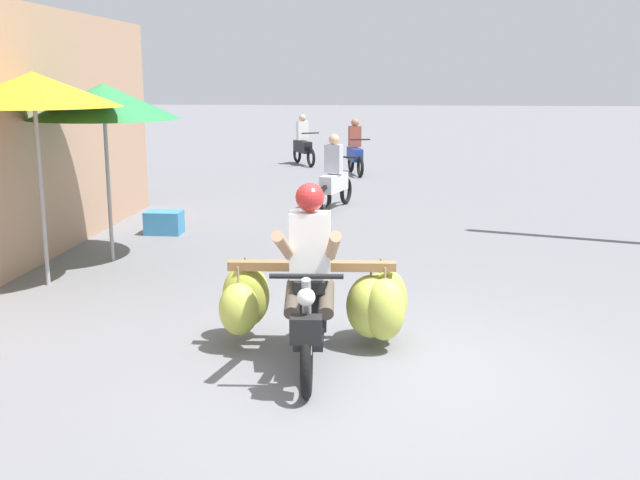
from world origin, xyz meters
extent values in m
plane|color=slate|center=(0.00, 0.00, 0.00)|extent=(120.00, 120.00, 0.00)
torus|color=black|center=(-0.57, -0.41, 0.28)|extent=(0.11, 0.56, 0.56)
torus|color=black|center=(-0.64, 0.78, 0.28)|extent=(0.11, 0.56, 0.56)
cube|color=black|center=(-0.60, 0.08, 0.32)|extent=(0.27, 0.57, 0.08)
cube|color=black|center=(-0.63, 0.48, 0.50)|extent=(0.32, 0.66, 0.36)
cube|color=black|center=(-0.62, 0.40, 0.72)|extent=(0.29, 0.61, 0.10)
cylinder|color=gray|center=(-0.58, -0.35, 0.62)|extent=(0.09, 0.29, 0.69)
cylinder|color=black|center=(-0.57, -0.39, 0.96)|extent=(0.56, 0.07, 0.04)
sphere|color=silver|center=(-0.57, -0.47, 0.82)|extent=(0.14, 0.14, 0.14)
cube|color=black|center=(-0.57, -0.51, 0.58)|extent=(0.25, 0.17, 0.20)
cube|color=black|center=(-0.57, -0.41, 0.58)|extent=(0.12, 0.29, 0.04)
cube|color=olive|center=(-0.63, 0.63, 0.78)|extent=(1.50, 0.19, 0.08)
cube|color=olive|center=(-0.65, 0.81, 0.75)|extent=(1.35, 0.16, 0.06)
ellipsoid|color=#B6C046|center=(0.06, 0.77, 0.43)|extent=(0.41, 0.39, 0.58)
cylinder|color=#998459|center=(0.06, 0.77, 0.74)|extent=(0.02, 0.02, 0.10)
ellipsoid|color=#BDC84D|center=(-0.02, 0.95, 0.36)|extent=(0.49, 0.44, 0.56)
cylinder|color=#998459|center=(-0.02, 0.95, 0.70)|extent=(0.02, 0.02, 0.17)
ellipsoid|color=#B2BC42|center=(-1.28, 0.88, 0.42)|extent=(0.55, 0.52, 0.61)
cylinder|color=#998459|center=(-1.28, 0.88, 0.74)|extent=(0.02, 0.02, 0.10)
ellipsoid|color=#BEC84D|center=(-0.11, 0.68, 0.40)|extent=(0.52, 0.48, 0.58)
cylinder|color=#998459|center=(-0.11, 0.68, 0.73)|extent=(0.02, 0.02, 0.13)
ellipsoid|color=#BCC64C|center=(0.02, 0.59, 0.41)|extent=(0.39, 0.36, 0.57)
cylinder|color=#998459|center=(0.02, 0.59, 0.73)|extent=(0.02, 0.02, 0.13)
ellipsoid|color=#BCC64C|center=(-1.28, 0.52, 0.40)|extent=(0.41, 0.38, 0.48)
cylinder|color=#998459|center=(-1.28, 0.52, 0.70)|extent=(0.02, 0.02, 0.18)
cube|color=silver|center=(-0.61, 0.28, 1.05)|extent=(0.35, 0.24, 0.56)
sphere|color=#B22626|center=(-0.61, 0.26, 1.46)|extent=(0.24, 0.24, 0.24)
cylinder|color=tan|center=(-0.40, -0.04, 1.11)|extent=(0.18, 0.72, 0.39)
cylinder|color=tan|center=(-0.79, -0.07, 1.11)|extent=(0.10, 0.72, 0.39)
cylinder|color=#4C4238|center=(-0.47, 0.17, 0.62)|extent=(0.16, 0.45, 0.27)
cylinder|color=#4C4238|center=(-0.75, 0.16, 0.62)|extent=(0.16, 0.45, 0.27)
torus|color=black|center=(-0.75, 8.68, 0.26)|extent=(0.23, 0.52, 0.52)
torus|color=black|center=(-1.07, 7.63, 0.26)|extent=(0.23, 0.52, 0.52)
cube|color=silver|center=(-0.94, 8.06, 0.50)|extent=(0.49, 0.93, 0.32)
cylinder|color=black|center=(-0.77, 8.64, 0.92)|extent=(0.49, 0.18, 0.04)
cube|color=#B2B7C6|center=(-0.95, 8.04, 0.95)|extent=(0.35, 0.28, 0.52)
sphere|color=tan|center=(-0.94, 8.06, 1.30)|extent=(0.20, 0.20, 0.20)
torus|color=black|center=(-2.03, 14.76, 0.26)|extent=(0.31, 0.50, 0.52)
torus|color=black|center=(-2.52, 15.74, 0.26)|extent=(0.31, 0.50, 0.52)
cube|color=black|center=(-2.32, 15.34, 0.50)|extent=(0.62, 0.91, 0.32)
cylinder|color=black|center=(-2.05, 14.81, 0.92)|extent=(0.46, 0.26, 0.04)
cube|color=silver|center=(-2.33, 15.36, 0.95)|extent=(0.36, 0.31, 0.52)
sphere|color=tan|center=(-2.32, 15.34, 1.30)|extent=(0.20, 0.20, 0.20)
torus|color=black|center=(-0.61, 12.72, 0.26)|extent=(0.21, 0.52, 0.52)
torus|color=black|center=(-0.89, 13.78, 0.26)|extent=(0.21, 0.52, 0.52)
cube|color=navy|center=(-0.78, 13.35, 0.50)|extent=(0.46, 0.93, 0.32)
cylinder|color=black|center=(-0.62, 12.76, 0.92)|extent=(0.49, 0.16, 0.04)
cube|color=#994738|center=(-0.78, 13.36, 0.95)|extent=(0.34, 0.27, 0.52)
sphere|color=#9E7051|center=(-0.78, 13.35, 1.30)|extent=(0.20, 0.20, 0.20)
cylinder|color=#99999E|center=(-3.98, 2.53, 1.10)|extent=(0.05, 0.05, 2.19)
cone|color=gold|center=(-3.98, 2.53, 2.29)|extent=(1.97, 1.97, 0.39)
cylinder|color=#99999E|center=(-3.65, 3.80, 0.99)|extent=(0.05, 0.05, 1.99)
cone|color=#2D8447|center=(-3.65, 3.80, 2.12)|extent=(1.96, 1.96, 0.46)
cube|color=teal|center=(-3.46, 5.59, 0.18)|extent=(0.56, 0.40, 0.36)
camera|label=1|loc=(0.01, -5.91, 2.44)|focal=42.69mm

